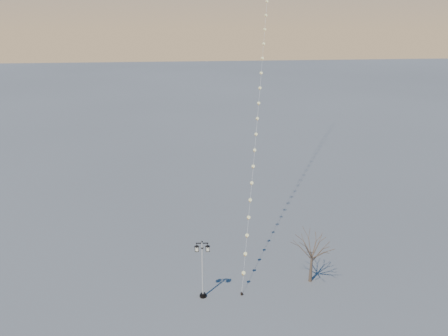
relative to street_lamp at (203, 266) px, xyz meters
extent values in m
plane|color=#585858|center=(0.45, -0.60, -2.63)|extent=(300.00, 300.00, 0.00)
cylinder|color=black|center=(0.00, 0.00, -2.56)|extent=(0.53, 0.53, 0.15)
cylinder|color=black|center=(0.00, 0.00, -2.41)|extent=(0.38, 0.38, 0.13)
cylinder|color=beige|center=(0.00, 0.00, -0.13)|extent=(0.12, 0.12, 4.43)
cylinder|color=black|center=(0.00, 0.00, 1.57)|extent=(0.19, 0.19, 0.06)
cube|color=black|center=(0.00, 0.00, 1.94)|extent=(0.90, 0.12, 0.06)
sphere|color=black|center=(0.00, 0.00, 2.06)|extent=(0.13, 0.13, 0.13)
pyramid|color=black|center=(-0.40, 0.03, 1.80)|extent=(0.42, 0.42, 0.13)
cube|color=beige|center=(-0.40, 0.03, 1.51)|extent=(0.25, 0.25, 0.32)
cube|color=black|center=(-0.40, 0.03, 1.33)|extent=(0.28, 0.28, 0.04)
pyramid|color=black|center=(0.40, -0.03, 1.80)|extent=(0.42, 0.42, 0.13)
cube|color=beige|center=(0.40, -0.03, 1.51)|extent=(0.25, 0.25, 0.32)
cube|color=black|center=(0.40, -0.03, 1.33)|extent=(0.28, 0.28, 0.04)
cone|color=brown|center=(8.61, 1.25, -1.46)|extent=(0.28, 0.28, 2.34)
cylinder|color=black|center=(2.94, -0.05, -2.54)|extent=(0.19, 0.19, 0.19)
cylinder|color=black|center=(2.94, -0.05, -2.51)|extent=(0.03, 0.03, 0.23)
cone|color=orange|center=(6.92, 16.07, 15.44)|extent=(0.07, 0.07, 0.26)
cylinder|color=white|center=(2.94, -0.05, -2.07)|extent=(0.01, 0.01, 0.75)
camera|label=1|loc=(-1.07, -28.71, 18.16)|focal=36.20mm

